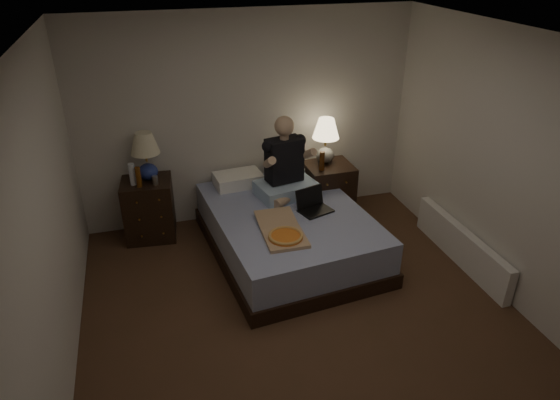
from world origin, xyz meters
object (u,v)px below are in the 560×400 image
object	(u,v)px
laptop	(316,202)
pizza_box	(286,237)
nightstand_right	(328,192)
lamp_right	(325,141)
bed	(288,231)
water_bottle	(132,174)
soda_can	(155,180)
radiator	(461,246)
beer_bottle_right	(322,161)
beer_bottle_left	(138,177)
lamp_left	(146,156)
nightstand_left	(149,209)
person	(286,158)

from	to	relation	value
laptop	pizza_box	size ratio (longest dim) A/B	0.45
nightstand_right	lamp_right	distance (m)	0.65
bed	water_bottle	bearing A→B (deg)	150.00
soda_can	radiator	bearing A→B (deg)	-23.95
pizza_box	radiator	world-z (taller)	pizza_box
soda_can	laptop	distance (m)	1.80
soda_can	beer_bottle_right	distance (m)	1.92
beer_bottle_left	beer_bottle_right	size ratio (longest dim) A/B	1.00
radiator	water_bottle	bearing A→B (deg)	156.67
lamp_left	beer_bottle_right	size ratio (longest dim) A/B	2.43
nightstand_left	lamp_left	bearing A→B (deg)	42.12
lamp_left	beer_bottle_right	xyz separation A→B (m)	(1.97, -0.30, -0.16)
bed	nightstand_right	world-z (taller)	nightstand_right
bed	laptop	xyz separation A→B (m)	(0.28, -0.10, 0.38)
bed	person	xyz separation A→B (m)	(0.09, 0.37, 0.72)
beer_bottle_left	water_bottle	bearing A→B (deg)	130.82
soda_can	lamp_left	bearing A→B (deg)	112.00
pizza_box	bed	bearing A→B (deg)	71.79
beer_bottle_right	nightstand_right	bearing A→B (deg)	36.89
beer_bottle_right	nightstand_left	bearing A→B (deg)	172.36
beer_bottle_left	person	xyz separation A→B (m)	(1.61, -0.27, 0.15)
beer_bottle_left	beer_bottle_right	distance (m)	2.09
water_bottle	beer_bottle_left	bearing A→B (deg)	-49.18
bed	pizza_box	distance (m)	0.67
nightstand_right	lamp_left	bearing A→B (deg)	173.91
nightstand_left	beer_bottle_left	world-z (taller)	beer_bottle_left
nightstand_left	pizza_box	size ratio (longest dim) A/B	0.95
beer_bottle_right	laptop	world-z (taller)	beer_bottle_right
water_bottle	laptop	world-z (taller)	water_bottle
nightstand_left	beer_bottle_left	size ratio (longest dim) A/B	3.13
person	laptop	bearing A→B (deg)	-79.28
water_bottle	beer_bottle_right	bearing A→B (deg)	-5.62
water_bottle	radiator	world-z (taller)	water_bottle
water_bottle	beer_bottle_left	world-z (taller)	water_bottle
lamp_right	soda_can	world-z (taller)	lamp_right
bed	nightstand_right	xyz separation A→B (m)	(0.70, 0.61, 0.10)
lamp_left	radiator	bearing A→B (deg)	-25.82
nightstand_left	water_bottle	distance (m)	0.51
nightstand_right	lamp_right	size ratio (longest dim) A/B	1.29
laptop	radiator	xyz separation A→B (m)	(1.46, -0.62, -0.44)
nightstand_left	nightstand_right	xyz separation A→B (m)	(2.16, -0.17, 0.00)
soda_can	beer_bottle_left	xyz separation A→B (m)	(-0.17, -0.01, 0.06)
nightstand_left	radiator	distance (m)	3.53
nightstand_left	beer_bottle_left	xyz separation A→B (m)	(-0.07, -0.13, 0.47)
bed	lamp_right	bearing A→B (deg)	40.29
lamp_left	laptop	distance (m)	1.95
nightstand_right	soda_can	bearing A→B (deg)	177.98
laptop	pizza_box	xyz separation A→B (m)	(-0.48, -0.47, -0.08)
lamp_right	soda_can	size ratio (longest dim) A/B	5.60
nightstand_left	nightstand_right	distance (m)	2.16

